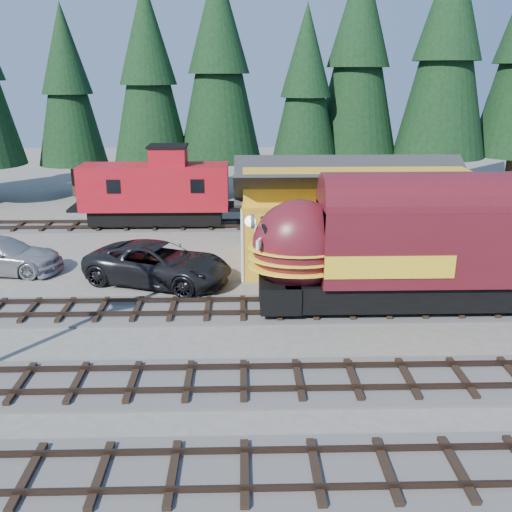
{
  "coord_description": "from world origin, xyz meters",
  "views": [
    {
      "loc": [
        -6.02,
        -18.44,
        9.69
      ],
      "look_at": [
        -5.44,
        4.0,
        2.45
      ],
      "focal_mm": 40.0,
      "sensor_mm": 36.0,
      "label": 1
    }
  ],
  "objects_px": {
    "caboose": "(156,190)",
    "depot": "(357,208)",
    "pickup_truck_a": "(159,263)",
    "pickup_truck_b": "(0,255)",
    "locomotive": "(438,251)"
  },
  "relations": [
    {
      "from": "caboose",
      "to": "depot",
      "type": "bearing_deg",
      "value": -33.04
    },
    {
      "from": "caboose",
      "to": "pickup_truck_a",
      "type": "distance_m",
      "value": 10.7
    },
    {
      "from": "caboose",
      "to": "pickup_truck_b",
      "type": "height_order",
      "value": "caboose"
    },
    {
      "from": "locomotive",
      "to": "pickup_truck_a",
      "type": "height_order",
      "value": "locomotive"
    },
    {
      "from": "pickup_truck_a",
      "to": "pickup_truck_b",
      "type": "xyz_separation_m",
      "value": [
        -8.24,
        1.75,
        -0.08
      ]
    },
    {
      "from": "depot",
      "to": "pickup_truck_b",
      "type": "height_order",
      "value": "depot"
    },
    {
      "from": "locomotive",
      "to": "caboose",
      "type": "relative_size",
      "value": 1.75
    },
    {
      "from": "caboose",
      "to": "pickup_truck_b",
      "type": "relative_size",
      "value": 1.52
    },
    {
      "from": "caboose",
      "to": "pickup_truck_b",
      "type": "bearing_deg",
      "value": -127.56
    },
    {
      "from": "depot",
      "to": "pickup_truck_a",
      "type": "relative_size",
      "value": 1.82
    },
    {
      "from": "depot",
      "to": "locomotive",
      "type": "bearing_deg",
      "value": -71.57
    },
    {
      "from": "depot",
      "to": "caboose",
      "type": "xyz_separation_m",
      "value": [
        -11.53,
        7.5,
        -0.51
      ]
    },
    {
      "from": "locomotive",
      "to": "pickup_truck_b",
      "type": "distance_m",
      "value": 21.15
    },
    {
      "from": "depot",
      "to": "caboose",
      "type": "height_order",
      "value": "depot"
    },
    {
      "from": "depot",
      "to": "pickup_truck_a",
      "type": "xyz_separation_m",
      "value": [
        -10.01,
        -2.99,
        -1.98
      ]
    }
  ]
}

